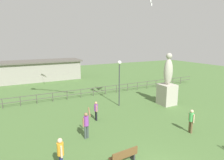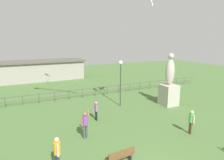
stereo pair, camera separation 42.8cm
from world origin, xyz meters
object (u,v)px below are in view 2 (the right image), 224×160
(lamppost, at_px, (121,73))
(person_4, at_px, (57,152))
(person_2, at_px, (85,123))
(person_6, at_px, (191,121))
(park_bench, at_px, (121,156))
(person_1, at_px, (96,109))
(statue_monument, at_px, (169,87))

(lamppost, distance_m, person_4, 10.17)
(person_2, relative_size, person_6, 1.24)
(park_bench, bearing_deg, person_6, 8.58)
(person_1, bearing_deg, person_2, -125.23)
(person_2, bearing_deg, lamppost, 42.36)
(statue_monument, bearing_deg, lamppost, 157.65)
(statue_monument, bearing_deg, person_6, -117.59)
(person_2, xyz_separation_m, person_6, (6.48, -2.51, -0.07))
(park_bench, bearing_deg, lamppost, 61.94)
(lamppost, relative_size, person_2, 2.13)
(statue_monument, distance_m, person_4, 12.54)
(lamppost, bearing_deg, person_2, -137.64)
(statue_monument, bearing_deg, park_bench, -144.25)
(statue_monument, height_order, person_4, statue_monument)
(lamppost, distance_m, park_bench, 9.32)
(statue_monument, distance_m, park_bench, 10.54)
(lamppost, bearing_deg, statue_monument, -22.35)
(statue_monument, xyz_separation_m, lamppost, (-4.29, 1.76, 1.42))
(person_1, relative_size, person_6, 0.93)
(person_4, relative_size, person_6, 1.05)
(person_1, xyz_separation_m, person_2, (-1.65, -2.34, 0.14))
(person_1, height_order, person_4, person_4)
(statue_monument, bearing_deg, person_1, -177.03)
(lamppost, bearing_deg, person_6, -77.53)
(person_1, distance_m, person_6, 6.85)
(park_bench, height_order, person_4, person_4)
(person_1, bearing_deg, lamppost, 33.34)
(park_bench, relative_size, person_2, 0.75)
(statue_monument, xyz_separation_m, person_2, (-9.22, -2.73, -0.71))
(person_6, bearing_deg, person_1, 134.87)
(statue_monument, relative_size, person_1, 3.28)
(statue_monument, relative_size, park_bench, 3.26)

